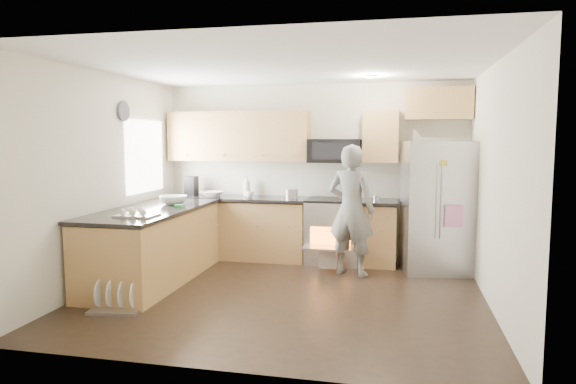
% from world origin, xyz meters
% --- Properties ---
extents(ground, '(4.50, 4.50, 0.00)m').
position_xyz_m(ground, '(0.00, 0.00, 0.00)').
color(ground, black).
rests_on(ground, ground).
extents(room_shell, '(4.54, 4.04, 2.62)m').
position_xyz_m(room_shell, '(-0.04, 0.02, 1.67)').
color(room_shell, beige).
rests_on(room_shell, ground).
extents(back_cabinet_run, '(4.45, 0.64, 2.50)m').
position_xyz_m(back_cabinet_run, '(-0.58, 1.75, 0.96)').
color(back_cabinet_run, '#B48E48').
rests_on(back_cabinet_run, ground).
extents(peninsula, '(0.96, 2.36, 1.04)m').
position_xyz_m(peninsula, '(-1.75, 0.25, 0.47)').
color(peninsula, '#B48E48').
rests_on(peninsula, ground).
extents(stove_range, '(0.76, 0.97, 1.79)m').
position_xyz_m(stove_range, '(0.35, 1.69, 0.68)').
color(stove_range, '#B7B7BC').
rests_on(stove_range, ground).
extents(refrigerator, '(0.97, 0.81, 1.76)m').
position_xyz_m(refrigerator, '(1.77, 1.45, 0.88)').
color(refrigerator, '#B7B7BC').
rests_on(refrigerator, ground).
extents(person, '(0.72, 0.57, 1.72)m').
position_xyz_m(person, '(0.67, 1.07, 0.86)').
color(person, gray).
rests_on(person, ground).
extents(dish_rack, '(0.57, 0.49, 0.32)m').
position_xyz_m(dish_rack, '(-1.60, -0.87, 0.09)').
color(dish_rack, '#B7B7BC').
rests_on(dish_rack, ground).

